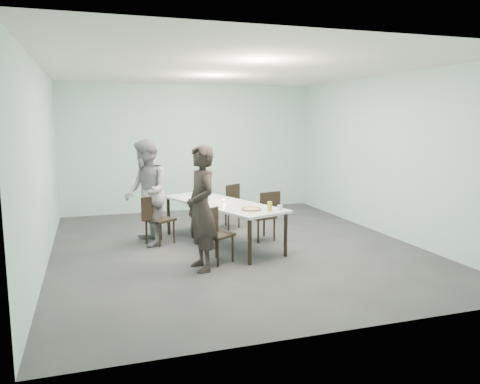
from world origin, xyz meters
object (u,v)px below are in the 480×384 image
object	(u,v)px
chair_near_left	(213,231)
amber_tumbler	(199,195)
side_plate	(248,205)
water_tumbler	(280,208)
beer_glass	(270,206)
chair_far_left	(156,216)
tealight	(223,201)
diner_far	(146,192)
diner_near	(201,208)
chair_near_right	(265,212)
table	(222,206)
chair_far_right	(230,203)
pizza	(251,209)

from	to	relation	value
chair_near_left	amber_tumbler	bearing A→B (deg)	51.08
side_plate	water_tumbler	size ratio (longest dim) A/B	2.00
beer_glass	water_tumbler	size ratio (longest dim) A/B	1.67
chair_near_left	chair_far_left	bearing A→B (deg)	83.06
side_plate	tealight	xyz separation A→B (m)	(-0.31, 0.40, 0.02)
chair_far_left	tealight	bearing A→B (deg)	-50.96
chair_far_left	diner_far	size ratio (longest dim) A/B	0.47
side_plate	tealight	distance (m)	0.51
chair_far_left	water_tumbler	xyz separation A→B (m)	(1.75, -1.36, 0.29)
diner_near	diner_far	world-z (taller)	diner_far
chair_near_right	amber_tumbler	size ratio (longest dim) A/B	10.88
chair_near_right	water_tumbler	distance (m)	1.17
beer_glass	tealight	size ratio (longest dim) A/B	2.68
table	tealight	size ratio (longest dim) A/B	49.12
chair_near_left	chair_far_right	bearing A→B (deg)	34.69
chair_near_left	beer_glass	bearing A→B (deg)	-30.52
table	side_plate	world-z (taller)	side_plate
diner_near	pizza	bearing A→B (deg)	105.72
side_plate	water_tumbler	xyz separation A→B (m)	(0.32, -0.63, 0.04)
chair_near_right	diner_far	bearing A→B (deg)	-19.94
chair_far_right	tealight	distance (m)	1.33
diner_far	tealight	xyz separation A→B (m)	(1.28, -0.39, -0.15)
chair_far_right	diner_near	world-z (taller)	diner_near
water_tumbler	chair_near_right	bearing A→B (deg)	80.80
chair_far_right	diner_near	size ratio (longest dim) A/B	0.48
diner_near	diner_far	bearing A→B (deg)	-168.24
diner_near	pizza	distance (m)	1.00
chair_near_left	diner_near	bearing A→B (deg)	-168.85
pizza	tealight	world-z (taller)	tealight
chair_near_right	side_plate	size ratio (longest dim) A/B	4.83
diner_near	water_tumbler	bearing A→B (deg)	92.12
table	amber_tumbler	xyz separation A→B (m)	(-0.25, 0.65, 0.10)
amber_tumbler	water_tumbler	bearing A→B (deg)	-61.43
chair_near_left	chair_far_right	world-z (taller)	same
chair_far_right	tealight	xyz separation A→B (m)	(-0.48, -1.22, 0.27)
chair_far_right	water_tumbler	distance (m)	2.27
chair_near_right	table	bearing A→B (deg)	-5.17
table	chair_near_right	bearing A→B (deg)	6.71
table	chair_near_left	xyz separation A→B (m)	(-0.42, -1.03, -0.19)
water_tumbler	tealight	size ratio (longest dim) A/B	1.61
water_tumbler	amber_tumbler	world-z (taller)	water_tumbler
chair_far_left	diner_far	distance (m)	0.45
chair_near_left	table	bearing A→B (deg)	34.73
chair_near_left	diner_near	size ratio (longest dim) A/B	0.48
diner_near	tealight	distance (m)	1.44
chair_far_left	chair_far_right	world-z (taller)	same
chair_far_left	side_plate	xyz separation A→B (m)	(1.43, -0.73, 0.25)
diner_far	water_tumbler	size ratio (longest dim) A/B	20.56
pizza	amber_tumbler	size ratio (longest dim) A/B	4.25
water_tumbler	side_plate	bearing A→B (deg)	116.84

